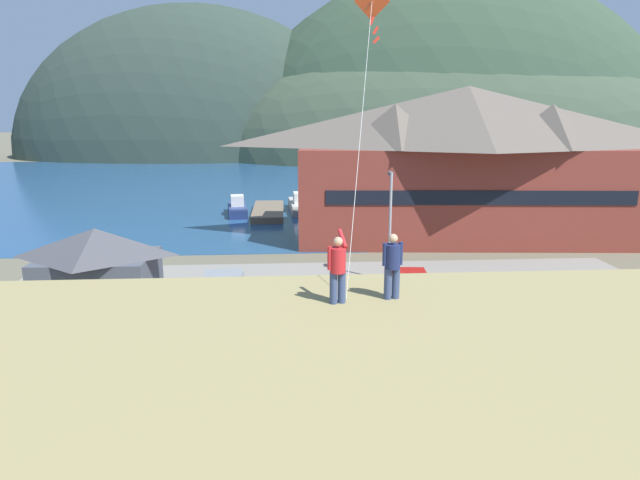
% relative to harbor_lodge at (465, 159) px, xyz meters
% --- Properties ---
extents(ground_plane, '(600.00, 600.00, 0.00)m').
position_rel_harbor_lodge_xyz_m(ground_plane, '(-12.34, -22.71, -6.76)').
color(ground_plane, '#66604C').
extents(parking_lot_pad, '(40.00, 20.00, 0.10)m').
position_rel_harbor_lodge_xyz_m(parking_lot_pad, '(-12.34, -17.71, -6.71)').
color(parking_lot_pad, gray).
rests_on(parking_lot_pad, ground).
extents(bay_water, '(360.00, 84.00, 0.03)m').
position_rel_harbor_lodge_xyz_m(bay_water, '(-12.34, 37.29, -6.75)').
color(bay_water, navy).
rests_on(bay_water, ground).
extents(far_hill_west_ridge, '(89.33, 45.63, 72.39)m').
position_rel_harbor_lodge_xyz_m(far_hill_west_ridge, '(-37.17, 95.08, -6.76)').
color(far_hill_west_ridge, '#2D3D33').
rests_on(far_hill_west_ridge, ground).
extents(far_hill_east_peak, '(121.44, 64.97, 58.35)m').
position_rel_harbor_lodge_xyz_m(far_hill_east_peak, '(27.97, 88.70, -6.76)').
color(far_hill_east_peak, '#3D4C38').
rests_on(far_hill_east_peak, ground).
extents(far_hill_center_saddle, '(114.42, 72.37, 90.04)m').
position_rel_harbor_lodge_xyz_m(far_hill_center_saddle, '(28.85, 96.30, -6.76)').
color(far_hill_center_saddle, '#334733').
rests_on(far_hill_center_saddle, ground).
extents(harbor_lodge, '(30.19, 14.15, 12.72)m').
position_rel_harbor_lodge_xyz_m(harbor_lodge, '(0.00, 0.00, 0.00)').
color(harbor_lodge, brown).
rests_on(harbor_lodge, ground).
extents(storage_shed_near_lot, '(6.09, 4.67, 4.86)m').
position_rel_harbor_lodge_xyz_m(storage_shed_near_lot, '(-24.86, -17.54, -4.24)').
color(storage_shed_near_lot, '#474C56').
rests_on(storage_shed_near_lot, ground).
extents(wharf_dock, '(3.20, 10.54, 0.70)m').
position_rel_harbor_lodge_xyz_m(wharf_dock, '(-17.03, 11.84, -6.41)').
color(wharf_dock, '#70604C').
rests_on(wharf_dock, ground).
extents(moored_boat_wharfside, '(2.58, 6.08, 2.16)m').
position_rel_harbor_lodge_xyz_m(moored_boat_wharfside, '(-20.28, 11.92, -6.04)').
color(moored_boat_wharfside, navy).
rests_on(moored_boat_wharfside, ground).
extents(moored_boat_outer_mooring, '(2.79, 7.62, 2.16)m').
position_rel_harbor_lodge_xyz_m(moored_boat_outer_mooring, '(-13.48, 13.61, -6.04)').
color(moored_boat_outer_mooring, '#A8A399').
rests_on(moored_boat_outer_mooring, ground).
extents(parked_car_front_row_end, '(4.35, 2.35, 1.82)m').
position_rel_harbor_lodge_xyz_m(parked_car_front_row_end, '(-8.34, -16.25, -5.70)').
color(parked_car_front_row_end, red).
rests_on(parked_car_front_row_end, parking_lot_pad).
extents(parked_car_front_row_silver, '(4.32, 2.30, 1.82)m').
position_rel_harbor_lodge_xyz_m(parked_car_front_row_silver, '(-0.90, -23.33, -5.70)').
color(parked_car_front_row_silver, '#9EA3A8').
rests_on(parked_car_front_row_silver, parking_lot_pad).
extents(parked_car_back_row_left, '(4.30, 2.26, 1.82)m').
position_rel_harbor_lodge_xyz_m(parked_car_back_row_left, '(-6.74, -21.61, -5.70)').
color(parked_car_back_row_left, silver).
rests_on(parked_car_back_row_left, parking_lot_pad).
extents(parked_car_corner_spot, '(4.35, 2.37, 1.82)m').
position_rel_harbor_lodge_xyz_m(parked_car_corner_spot, '(-12.57, -23.38, -5.70)').
color(parked_car_corner_spot, '#B28923').
rests_on(parked_car_corner_spot, parking_lot_pad).
extents(parked_car_mid_row_far, '(4.33, 2.33, 1.82)m').
position_rel_harbor_lodge_xyz_m(parked_car_mid_row_far, '(-18.77, -15.93, -5.70)').
color(parked_car_mid_row_far, '#9EA3A8').
rests_on(parked_car_mid_row_far, parking_lot_pad).
extents(parking_light_pole, '(0.24, 0.78, 6.91)m').
position_rel_harbor_lodge_xyz_m(parking_light_pole, '(-8.68, -12.16, -2.67)').
color(parking_light_pole, '#ADADB2').
rests_on(parking_light_pole, parking_lot_pad).
extents(person_kite_flyer, '(0.52, 0.70, 1.86)m').
position_rel_harbor_lodge_xyz_m(person_kite_flyer, '(-13.89, -31.78, -0.03)').
color(person_kite_flyer, '#384770').
rests_on(person_kite_flyer, grassy_hill_foreground).
extents(person_companion, '(0.54, 0.40, 1.74)m').
position_rel_harbor_lodge_xyz_m(person_companion, '(-12.44, -31.53, -0.04)').
color(person_companion, '#384770').
rests_on(person_companion, grassy_hill_foreground).
extents(flying_kite, '(2.24, 7.15, 9.21)m').
position_rel_harbor_lodge_xyz_m(flying_kite, '(-12.10, -24.90, 7.13)').
color(flying_kite, '#E54C23').
rests_on(flying_kite, grassy_hill_foreground).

